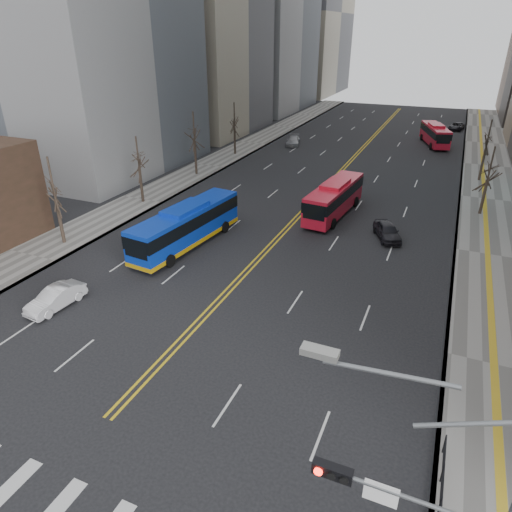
# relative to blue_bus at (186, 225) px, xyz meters

# --- Properties ---
(sidewalk_right) EXTENTS (7.00, 130.00, 0.15)m
(sidewalk_right) POSITION_rel_blue_bus_xyz_m (23.90, 22.13, -1.73)
(sidewalk_right) COLOR slate
(sidewalk_right) RESTS_ON ground
(sidewalk_left) EXTENTS (5.00, 130.00, 0.15)m
(sidewalk_left) POSITION_rel_blue_bus_xyz_m (-10.10, 22.13, -1.73)
(sidewalk_left) COLOR slate
(sidewalk_left) RESTS_ON ground
(centerline) EXTENTS (0.55, 100.00, 0.01)m
(centerline) POSITION_rel_blue_bus_xyz_m (6.40, 32.13, -1.80)
(centerline) COLOR gold
(centerline) RESTS_ON ground
(pedestrian_railing) EXTENTS (0.06, 6.06, 1.02)m
(pedestrian_railing) POSITION_rel_blue_bus_xyz_m (20.70, -16.87, -0.98)
(pedestrian_railing) COLOR black
(pedestrian_railing) RESTS_ON sidewalk_right
(street_trees) EXTENTS (35.20, 47.20, 7.60)m
(street_trees) POSITION_rel_blue_bus_xyz_m (-0.78, 11.68, 3.07)
(street_trees) COLOR black
(street_trees) RESTS_ON ground
(blue_bus) EXTENTS (3.81, 12.00, 3.44)m
(blue_bus) POSITION_rel_blue_bus_xyz_m (0.00, 0.00, 0.00)
(blue_bus) COLOR #0C35BF
(blue_bus) RESTS_ON ground
(red_bus_near) EXTENTS (3.37, 10.52, 3.30)m
(red_bus_near) POSITION_rel_blue_bus_xyz_m (9.36, 11.50, 0.04)
(red_bus_near) COLOR red
(red_bus_near) RESTS_ON ground
(red_bus_far) EXTENTS (5.16, 10.17, 3.18)m
(red_bus_far) POSITION_rel_blue_bus_xyz_m (16.04, 46.80, -0.03)
(red_bus_far) COLOR red
(red_bus_far) RESTS_ON ground
(car_white) EXTENTS (1.74, 4.15, 1.33)m
(car_white) POSITION_rel_blue_bus_xyz_m (-2.85, -11.53, -1.14)
(car_white) COLOR silver
(car_white) RESTS_ON ground
(car_dark_mid) EXTENTS (3.22, 4.43, 1.40)m
(car_dark_mid) POSITION_rel_blue_bus_xyz_m (14.99, 7.87, -1.10)
(car_dark_mid) COLOR black
(car_dark_mid) RESTS_ON ground
(car_silver) EXTENTS (3.01, 4.95, 1.34)m
(car_silver) POSITION_rel_blue_bus_xyz_m (-3.96, 38.13, -1.13)
(car_silver) COLOR #9A999E
(car_silver) RESTS_ON ground
(car_dark_far) EXTENTS (2.83, 4.81, 1.26)m
(car_dark_far) POSITION_rel_blue_bus_xyz_m (18.90, 60.89, -1.18)
(car_dark_far) COLOR black
(car_dark_far) RESTS_ON ground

